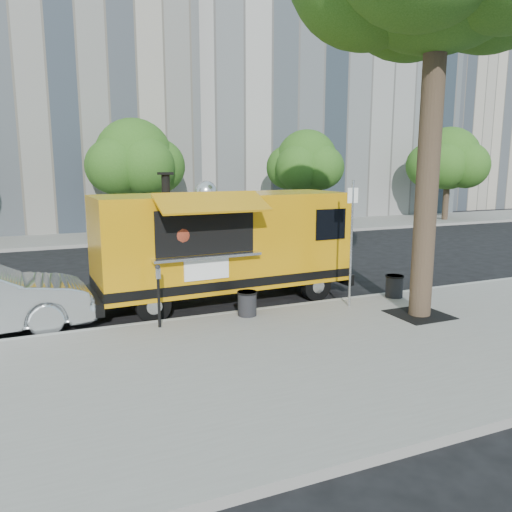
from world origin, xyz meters
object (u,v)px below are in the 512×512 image
at_px(sign_post, 351,236).
at_px(far_tree_c, 306,161).
at_px(far_tree_b, 134,158).
at_px(parking_meter, 158,289).
at_px(far_tree_d, 449,159).
at_px(food_truck, 223,243).
at_px(trash_bin_right, 394,285).
at_px(trash_bin_left, 247,303).

bearing_deg(sign_post, far_tree_c, 65.19).
relative_size(far_tree_b, parking_meter, 4.12).
bearing_deg(far_tree_d, sign_post, -139.30).
bearing_deg(sign_post, food_truck, 140.82).
height_order(parking_meter, trash_bin_right, parking_meter).
bearing_deg(trash_bin_right, sign_post, -170.71).
bearing_deg(far_tree_c, trash_bin_right, -109.76).
distance_m(sign_post, trash_bin_left, 2.92).
bearing_deg(trash_bin_left, sign_post, -5.60).
distance_m(parking_meter, trash_bin_left, 2.07).
relative_size(sign_post, parking_meter, 2.25).
height_order(far_tree_b, food_truck, far_tree_b).
bearing_deg(parking_meter, trash_bin_right, 0.47).
xyz_separation_m(parking_meter, trash_bin_left, (2.00, 0.05, -0.54)).
bearing_deg(trash_bin_right, far_tree_d, 42.97).
relative_size(far_tree_d, sign_post, 1.88).
xyz_separation_m(far_tree_d, food_truck, (-18.93, -12.13, -2.34)).
bearing_deg(far_tree_b, far_tree_c, -1.91).
bearing_deg(parking_meter, far_tree_d, 33.60).
distance_m(far_tree_b, trash_bin_left, 14.40).
bearing_deg(sign_post, far_tree_d, 40.70).
relative_size(far_tree_c, sign_post, 1.74).
relative_size(far_tree_b, far_tree_c, 1.06).
bearing_deg(far_tree_c, sign_post, -114.81).
distance_m(far_tree_c, trash_bin_left, 16.72).
distance_m(far_tree_b, far_tree_c, 9.01).
distance_m(far_tree_d, sign_post, 21.79).
height_order(far_tree_d, trash_bin_right, far_tree_d).
xyz_separation_m(sign_post, trash_bin_right, (1.53, 0.25, -1.40)).
distance_m(far_tree_d, trash_bin_left, 23.79).
relative_size(far_tree_b, trash_bin_right, 9.72).
relative_size(far_tree_c, parking_meter, 3.90).
xyz_separation_m(parking_meter, food_truck, (2.07, 1.82, 0.57)).
xyz_separation_m(far_tree_b, far_tree_c, (9.00, -0.30, -0.12)).
distance_m(far_tree_b, sign_post, 14.61).
relative_size(parking_meter, trash_bin_left, 2.42).
bearing_deg(parking_meter, food_truck, 41.33).
height_order(food_truck, trash_bin_right, food_truck).
distance_m(food_truck, trash_bin_left, 2.09).
relative_size(far_tree_d, trash_bin_left, 10.24).
bearing_deg(far_tree_c, far_tree_b, 178.09).
relative_size(far_tree_c, far_tree_d, 0.92).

